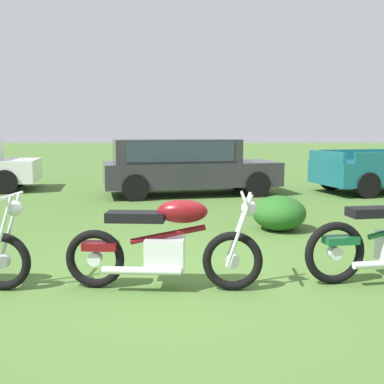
{
  "coord_description": "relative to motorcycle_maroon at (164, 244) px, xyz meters",
  "views": [
    {
      "loc": [
        0.18,
        -4.91,
        1.63
      ],
      "look_at": [
        0.2,
        1.89,
        0.72
      ],
      "focal_mm": 42.47,
      "sensor_mm": 36.0,
      "label": 1
    }
  ],
  "objects": [
    {
      "name": "ground_plane",
      "position": [
        0.09,
        0.35,
        -0.48
      ],
      "size": [
        120.0,
        120.0,
        0.0
      ],
      "primitive_type": "plane",
      "color": "#476B2D"
    },
    {
      "name": "motorcycle_maroon",
      "position": [
        0.0,
        0.0,
        0.0
      ],
      "size": [
        2.06,
        0.64,
        1.02
      ],
      "rotation": [
        0.0,
        0.0,
        -0.06
      ],
      "color": "black",
      "rests_on": "ground"
    },
    {
      "name": "car_charcoal",
      "position": [
        0.05,
        7.1,
        0.35
      ],
      "size": [
        4.7,
        2.64,
        1.43
      ],
      "rotation": [
        0.0,
        0.0,
        0.22
      ],
      "color": "#2D2D33",
      "rests_on": "ground"
    },
    {
      "name": "shrub_low",
      "position": [
        1.72,
        2.85,
        -0.19
      ],
      "size": [
        0.88,
        0.92,
        0.58
      ],
      "color": "#235B1E",
      "rests_on": "ground"
    }
  ]
}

